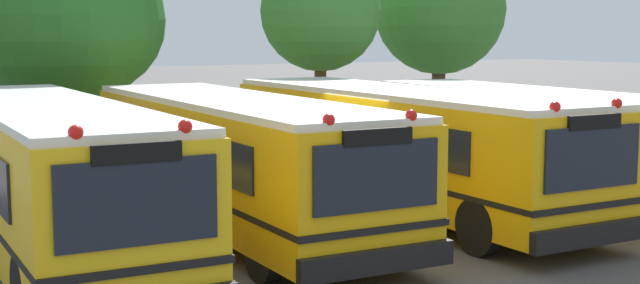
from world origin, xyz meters
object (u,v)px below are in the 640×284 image
school_bus_0 (47,171)px  tree_3 (438,9)px  school_bus_1 (235,156)px  school_bus_2 (399,143)px  tree_2 (321,11)px  school_bus_3 (542,137)px  tree_1 (73,18)px

school_bus_0 → tree_3: tree_3 is taller
school_bus_1 → school_bus_2: 3.86m
tree_2 → tree_3: bearing=10.2°
school_bus_1 → school_bus_2: (3.86, -0.00, 0.02)m
school_bus_3 → tree_1: size_ratio=1.62×
school_bus_3 → school_bus_1: bearing=-1.0°
school_bus_0 → tree_3: (15.06, 8.97, 3.16)m
school_bus_3 → tree_3: 10.35m
tree_1 → school_bus_2: bearing=-60.1°
school_bus_0 → school_bus_3: size_ratio=1.00×
school_bus_0 → tree_2: 13.17m
school_bus_2 → tree_1: tree_1 is taller
school_bus_2 → tree_1: size_ratio=1.65×
tree_2 → tree_3: (5.07, 0.92, 0.16)m
school_bus_1 → tree_3: (11.43, 8.71, 3.19)m
school_bus_1 → tree_1: tree_1 is taller
school_bus_0 → school_bus_2: size_ratio=0.98×
school_bus_2 → school_bus_3: size_ratio=1.02×
tree_1 → tree_3: 12.41m
school_bus_3 → tree_1: tree_1 is taller
school_bus_0 → tree_3: bearing=-148.0°
tree_1 → tree_2: bearing=-4.7°
school_bus_1 → tree_2: size_ratio=1.68×
school_bus_3 → tree_1: bearing=-43.8°
school_bus_0 → school_bus_3: bearing=-179.3°
school_bus_0 → school_bus_2: bearing=-176.8°
school_bus_2 → tree_3: size_ratio=1.63×
school_bus_0 → school_bus_3: school_bus_0 is taller
tree_2 → tree_3: size_ratio=0.92×
school_bus_2 → tree_3: bearing=-130.9°
tree_2 → tree_3: 5.16m
tree_1 → tree_3: bearing=1.4°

